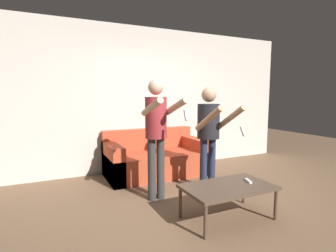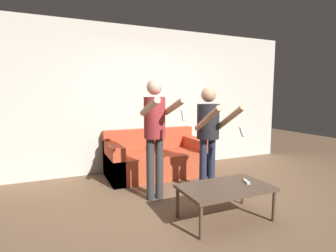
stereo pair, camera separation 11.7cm
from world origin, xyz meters
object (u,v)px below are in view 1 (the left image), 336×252
at_px(person_standing_right, 209,127).
at_px(remote_on_table, 248,181).
at_px(couch, 155,159).
at_px(coffee_table, 228,189).
at_px(person_standing_left, 157,127).

relative_size(person_standing_right, remote_on_table, 10.07).
distance_m(person_standing_right, remote_on_table, 1.02).
distance_m(couch, remote_on_table, 1.99).
bearing_deg(couch, remote_on_table, -78.07).
xyz_separation_m(couch, person_standing_right, (0.42, -1.09, 0.69)).
height_order(couch, coffee_table, couch).
bearing_deg(person_standing_right, person_standing_left, 179.96).
bearing_deg(person_standing_left, remote_on_table, -45.91).
height_order(couch, remote_on_table, couch).
height_order(couch, person_standing_right, person_standing_right).
distance_m(person_standing_left, remote_on_table, 1.34).
xyz_separation_m(couch, coffee_table, (0.11, -1.95, 0.08)).
bearing_deg(couch, person_standing_left, -111.14).
distance_m(person_standing_left, coffee_table, 1.20).
bearing_deg(remote_on_table, coffee_table, -179.55).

